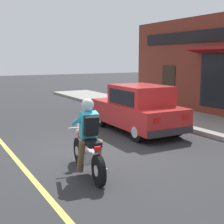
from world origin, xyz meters
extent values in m
plane|color=#2B2B2D|center=(0.00, 0.00, 0.00)|extent=(80.00, 80.00, 0.00)
cube|color=gray|center=(5.19, 3.00, 0.07)|extent=(2.60, 22.00, 0.14)
cube|color=#2D2319|center=(6.47, 4.70, 1.05)|extent=(0.04, 0.90, 2.10)
cube|color=black|center=(6.46, 1.55, 3.35)|extent=(0.06, 9.74, 0.50)
cylinder|color=black|center=(-0.58, -0.55, 0.31)|extent=(0.19, 0.63, 0.62)
cylinder|color=silver|center=(-0.58, -0.55, 0.31)|extent=(0.15, 0.23, 0.22)
cylinder|color=black|center=(-0.79, -1.93, 0.31)|extent=(0.19, 0.63, 0.62)
cylinder|color=silver|center=(-0.79, -1.93, 0.31)|extent=(0.15, 0.23, 0.22)
cube|color=silver|center=(-0.69, -1.29, 0.39)|extent=(0.34, 0.44, 0.24)
ellipsoid|color=#B21919|center=(-0.66, -1.04, 0.80)|extent=(0.37, 0.56, 0.24)
cube|color=black|center=(-0.73, -1.52, 0.76)|extent=(0.34, 0.59, 0.10)
cylinder|color=silver|center=(-0.60, -0.65, 0.62)|extent=(0.12, 0.33, 0.68)
cylinder|color=silver|center=(-0.62, -0.76, 0.91)|extent=(0.56, 0.12, 0.04)
sphere|color=silver|center=(-0.59, -0.60, 0.79)|extent=(0.16, 0.16, 0.16)
cylinder|color=silver|center=(-0.60, -1.71, 0.29)|extent=(0.16, 0.56, 0.08)
cube|color=red|center=(-0.78, -1.88, 0.73)|extent=(0.13, 0.08, 0.08)
cylinder|color=brown|center=(-0.88, -1.33, 0.43)|extent=(0.19, 0.37, 0.71)
cylinder|color=brown|center=(-0.53, -1.38, 0.43)|extent=(0.19, 0.37, 0.71)
cube|color=#33B2D1|center=(-0.70, -1.34, 1.08)|extent=(0.38, 0.37, 0.57)
cylinder|color=#33B2D1|center=(-0.86, -1.07, 1.12)|extent=(0.17, 0.53, 0.26)
cylinder|color=#33B2D1|center=(-0.47, -1.13, 1.12)|extent=(0.17, 0.53, 0.26)
sphere|color=silver|center=(-0.69, -1.28, 1.49)|extent=(0.26, 0.26, 0.26)
cube|color=black|center=(-0.73, -1.50, 1.10)|extent=(0.31, 0.28, 0.42)
cylinder|color=black|center=(1.76, 2.77, 0.30)|extent=(0.20, 0.61, 0.60)
cylinder|color=silver|center=(1.76, 2.77, 0.30)|extent=(0.21, 0.34, 0.33)
cylinder|color=black|center=(3.20, 2.72, 0.30)|extent=(0.20, 0.61, 0.60)
cylinder|color=silver|center=(3.20, 2.72, 0.30)|extent=(0.21, 0.34, 0.33)
cylinder|color=black|center=(1.68, 0.37, 0.30)|extent=(0.20, 0.61, 0.60)
cylinder|color=silver|center=(1.68, 0.37, 0.30)|extent=(0.21, 0.34, 0.33)
cylinder|color=black|center=(3.12, 0.32, 0.30)|extent=(0.20, 0.61, 0.60)
cylinder|color=silver|center=(3.12, 0.32, 0.30)|extent=(0.21, 0.34, 0.33)
cube|color=red|center=(2.44, 1.55, 0.60)|extent=(1.77, 3.75, 0.70)
cube|color=red|center=(2.43, 1.30, 1.24)|extent=(1.50, 1.95, 0.66)
cube|color=black|center=(2.46, 2.17, 1.19)|extent=(1.34, 0.39, 0.51)
cube|color=black|center=(1.71, 1.32, 1.22)|extent=(0.08, 1.52, 0.46)
cube|color=black|center=(3.16, 1.27, 1.22)|extent=(0.08, 1.52, 0.46)
cube|color=silver|center=(2.00, 3.42, 0.72)|extent=(0.24, 0.05, 0.14)
cube|color=red|center=(1.87, -0.30, 0.74)|extent=(0.20, 0.05, 0.16)
cube|color=silver|center=(3.01, 3.39, 0.72)|extent=(0.24, 0.05, 0.14)
cube|color=red|center=(2.88, -0.33, 0.74)|extent=(0.20, 0.05, 0.16)
cube|color=#28282B|center=(2.50, 3.38, 0.35)|extent=(1.61, 0.17, 0.20)
cube|color=#28282B|center=(2.38, -0.28, 0.35)|extent=(1.61, 0.17, 0.20)
cylinder|color=red|center=(5.54, 6.42, 0.22)|extent=(0.24, 0.24, 0.16)
cylinder|color=red|center=(5.54, 6.42, 0.59)|extent=(0.18, 0.18, 0.58)
sphere|color=red|center=(5.54, 6.42, 0.92)|extent=(0.20, 0.20, 0.20)
cylinder|color=red|center=(5.41, 6.42, 0.64)|extent=(0.10, 0.08, 0.08)
cylinder|color=red|center=(5.67, 6.42, 0.64)|extent=(0.10, 0.08, 0.08)
camera|label=1|loc=(-3.40, -6.97, 2.41)|focal=50.00mm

